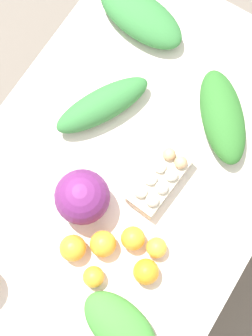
{
  "coord_description": "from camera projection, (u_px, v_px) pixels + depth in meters",
  "views": [
    {
      "loc": [
        0.33,
        0.21,
        2.23
      ],
      "look_at": [
        0.0,
        0.0,
        0.75
      ],
      "focal_mm": 50.0,
      "sensor_mm": 36.0,
      "label": 1
    }
  ],
  "objects": [
    {
      "name": "cabbage_purple",
      "position": [
        82.0,
        197.0,
        1.44
      ],
      "size": [
        0.17,
        0.17,
        0.17
      ],
      "primitive_type": "sphere",
      "color": "#6B2366",
      "rests_on": "dining_table"
    },
    {
      "name": "ground_plane",
      "position": [
        126.0,
        208.0,
        2.25
      ],
      "size": [
        8.0,
        8.0,
        0.0
      ],
      "primitive_type": "plane",
      "color": "#70665B"
    },
    {
      "name": "orange_5",
      "position": [
        146.0,
        272.0,
        1.42
      ],
      "size": [
        0.08,
        0.08,
        0.08
      ],
      "primitive_type": "sphere",
      "color": "orange",
      "rests_on": "dining_table"
    },
    {
      "name": "greens_bunch_kale",
      "position": [
        103.0,
        105.0,
        1.55
      ],
      "size": [
        0.36,
        0.26,
        0.09
      ],
      "primitive_type": "ellipsoid",
      "rotation": [
        0.0,
        0.0,
        2.66
      ],
      "color": "#337538",
      "rests_on": "dining_table"
    },
    {
      "name": "orange_3",
      "position": [
        71.0,
        247.0,
        1.44
      ],
      "size": [
        0.08,
        0.08,
        0.08
      ],
      "primitive_type": "sphere",
      "color": "orange",
      "rests_on": "dining_table"
    },
    {
      "name": "orange_4",
      "position": [
        133.0,
        238.0,
        1.45
      ],
      "size": [
        0.08,
        0.08,
        0.08
      ],
      "primitive_type": "sphere",
      "color": "orange",
      "rests_on": "dining_table"
    },
    {
      "name": "orange_0",
      "position": [
        103.0,
        244.0,
        1.44
      ],
      "size": [
        0.08,
        0.08,
        0.08
      ],
      "primitive_type": "sphere",
      "color": "orange",
      "rests_on": "dining_table"
    },
    {
      "name": "dining_table",
      "position": [
        126.0,
        176.0,
        1.63
      ],
      "size": [
        1.47,
        0.97,
        0.73
      ],
      "color": "silver",
      "rests_on": "ground_plane"
    },
    {
      "name": "greens_bunch_scallion",
      "position": [
        141.0,
        16.0,
        1.64
      ],
      "size": [
        0.21,
        0.36,
        0.1
      ],
      "primitive_type": "ellipsoid",
      "rotation": [
        0.0,
        0.0,
        1.44
      ],
      "color": "#337538",
      "rests_on": "dining_table"
    },
    {
      "name": "orange_2",
      "position": [
        157.0,
        248.0,
        1.45
      ],
      "size": [
        0.07,
        0.07,
        0.07
      ],
      "primitive_type": "sphere",
      "color": "#F9A833",
      "rests_on": "dining_table"
    },
    {
      "name": "orange_1",
      "position": [
        94.0,
        277.0,
        1.43
      ],
      "size": [
        0.07,
        0.07,
        0.07
      ],
      "primitive_type": "sphere",
      "color": "orange",
      "rests_on": "dining_table"
    },
    {
      "name": "egg_carton",
      "position": [
        160.0,
        179.0,
        1.5
      ],
      "size": [
        0.25,
        0.12,
        0.09
      ],
      "rotation": [
        0.0,
        0.0,
        6.2
      ],
      "color": "beige",
      "rests_on": "dining_table"
    },
    {
      "name": "greens_bunch_beet_tops",
      "position": [
        222.0,
        116.0,
        1.54
      ],
      "size": [
        0.34,
        0.32,
        0.1
      ],
      "primitive_type": "ellipsoid",
      "rotation": [
        0.0,
        0.0,
        0.72
      ],
      "color": "#2D6B28",
      "rests_on": "dining_table"
    },
    {
      "name": "greens_bunch_dandelion",
      "position": [
        120.0,
        327.0,
        1.38
      ],
      "size": [
        0.19,
        0.28,
        0.09
      ],
      "primitive_type": "ellipsoid",
      "rotation": [
        0.0,
        0.0,
        1.4
      ],
      "color": "#3D8433",
      "rests_on": "dining_table"
    }
  ]
}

